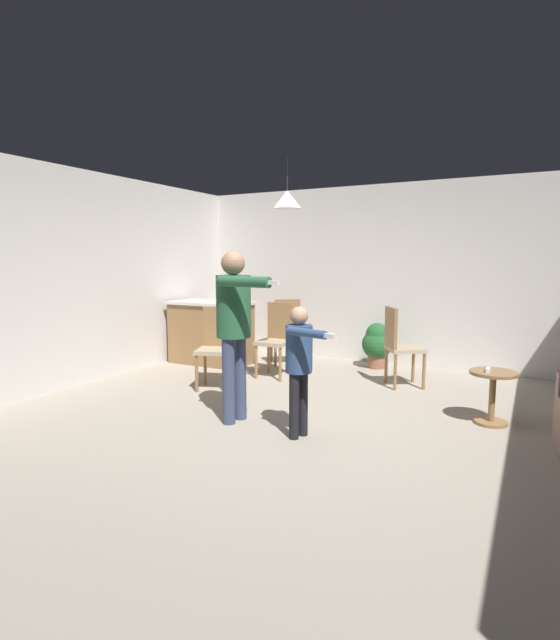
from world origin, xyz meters
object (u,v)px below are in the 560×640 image
Objects in this scene: potted_plant_corner at (377,343)px; dining_chair_spare at (286,329)px; kitchen_counter at (211,332)px; dining_chair_near_wall at (277,336)px; dining_chair_centre_back at (399,343)px; person_adult at (235,317)px; spare_remote_on_table at (488,370)px; side_table_by_couch at (492,391)px; person_child at (300,357)px; dining_chair_by_counter at (216,344)px.

dining_chair_spare is at bearing -162.08° from potted_plant_corner.
kitchen_counter is at bearing -159.95° from potted_plant_corner.
dining_chair_spare is (-0.22, 0.70, 0.00)m from dining_chair_near_wall.
dining_chair_spare is (-1.83, 0.47, 0.00)m from dining_chair_centre_back.
person_adult is at bearing -112.19° from dining_chair_spare.
person_adult is at bearing -49.21° from kitchen_counter.
person_adult is 3.08m from potted_plant_corner.
dining_chair_near_wall is at bearing -114.78° from dining_chair_centre_back.
spare_remote_on_table is at bearing 14.09° from dining_chair_centre_back.
side_table_by_couch is at bearing -64.57° from dining_chair_spare.
dining_chair_near_wall is 1.00× the size of dining_chair_spare.
person_child is (-1.49, -1.19, 0.40)m from side_table_by_couch.
dining_chair_by_counter is (-1.66, 1.07, -0.19)m from person_child.
spare_remote_on_table is (-0.05, -0.04, 0.21)m from side_table_by_couch.
dining_chair_spare is 1.50× the size of potted_plant_corner.
dining_chair_centre_back is at bearing -171.31° from dining_chair_by_counter.
dining_chair_centre_back is 7.69× the size of spare_remote_on_table.
kitchen_counter is 1.07× the size of person_child.
potted_plant_corner is at bearing 130.89° from spare_remote_on_table.
person_child is 1.18× the size of dining_chair_near_wall.
kitchen_counter is 1.89× the size of potted_plant_corner.
side_table_by_couch is 3.16m from dining_chair_by_counter.
dining_chair_near_wall is 2.83m from spare_remote_on_table.
dining_chair_centre_back is at bearing -0.50° from kitchen_counter.
dining_chair_by_counter is 2.28m from dining_chair_centre_back.
dining_chair_by_counter and dining_chair_spare have the same top height.
potted_plant_corner is (-0.21, 3.05, -0.36)m from person_child.
person_adult is 1.66× the size of dining_chair_near_wall.
spare_remote_on_table is at bearing 143.59° from person_child.
person_child is at bearing 89.26° from person_adult.
kitchen_counter is at bearing -115.56° from person_child.
kitchen_counter reaches higher than side_table_by_couch.
person_child is 3.08m from potted_plant_corner.
dining_chair_near_wall is 7.69× the size of spare_remote_on_table.
dining_chair_by_counter is at bearing -134.66° from dining_chair_spare.
person_adult is at bearing -153.86° from side_table_by_couch.
person_adult is 1.98m from dining_chair_near_wall.
kitchen_counter is 4.13m from spare_remote_on_table.
spare_remote_on_table is (3.10, 0.08, -0.01)m from dining_chair_by_counter.
kitchen_counter is 1.15m from dining_chair_spare.
side_table_by_couch is at bearing -13.99° from kitchen_counter.
dining_chair_by_counter reaches higher than kitchen_counter.
side_table_by_couch is 1.95m from person_child.
dining_chair_spare is 3.29m from spare_remote_on_table.
person_child reaches higher than kitchen_counter.
kitchen_counter is 0.76× the size of person_adult.
potted_plant_corner is (1.07, 1.12, -0.18)m from dining_chair_near_wall.
person_child is at bearing 126.92° from dining_chair_by_counter.
kitchen_counter is 2.42× the size of side_table_by_couch.
dining_chair_centre_back is (1.08, 2.08, -0.49)m from person_adult.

